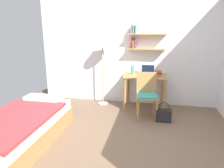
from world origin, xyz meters
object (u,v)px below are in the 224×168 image
bed (20,129)px  water_bottle (132,70)px  desk_chair (147,93)px  desk (145,82)px  book_stack (158,73)px  handbag (163,115)px  laptop (148,72)px  standing_lamp (102,46)px

bed → water_bottle: bearing=51.9°
bed → desk_chair: size_ratio=2.11×
desk → book_stack: bearing=3.0°
bed → desk_chair: desk_chair is taller
water_bottle → handbag: bearing=-46.2°
desk → laptop: 0.23m
laptop → desk_chair: bearing=-89.0°
desk_chair → laptop: (-0.01, 0.59, 0.31)m
laptop → book_stack: size_ratio=1.25×
bed → handbag: (2.24, 1.25, -0.10)m
standing_lamp → desk: bearing=-2.2°
handbag → book_stack: bearing=101.0°
handbag → desk_chair: bearing=155.3°
water_bottle → handbag: 1.24m
bed → standing_lamp: bearing=66.5°
desk_chair → standing_lamp: standing_lamp is taller
water_bottle → book_stack: bearing=-3.7°
desk_chair → book_stack: size_ratio=3.64×
bed → water_bottle: (1.55, 1.97, 0.63)m
desk → laptop: size_ratio=2.95×
laptop → water_bottle: size_ratio=1.55×
laptop → water_bottle: laptop is taller
book_stack → standing_lamp: bearing=178.9°
laptop → book_stack: bearing=-14.7°
desk_chair → handbag: (0.34, -0.16, -0.37)m
desk_chair → bed: bearing=-143.5°
bed → laptop: size_ratio=6.14×
bed → laptop: laptop is taller
laptop → desk: bearing=-125.0°
bed → desk: (1.84, 1.92, 0.37)m
standing_lamp → water_bottle: bearing=1.0°
standing_lamp → laptop: (1.04, 0.03, -0.57)m
bed → standing_lamp: standing_lamp is taller
standing_lamp → water_bottle: 0.87m
laptop → water_bottle: 0.35m
water_bottle → handbag: (0.70, -0.73, -0.73)m
desk → water_bottle: 0.39m
handbag → desk: bearing=120.8°
laptop → book_stack: laptop is taller
book_stack → laptop: bearing=165.3°
laptop → water_bottle: (-0.34, -0.02, 0.04)m
bed → water_bottle: water_bottle is taller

